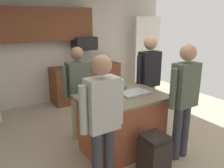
% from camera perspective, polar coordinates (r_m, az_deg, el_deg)
% --- Properties ---
extents(floor, '(7.04, 7.04, 0.00)m').
position_cam_1_polar(floor, '(4.00, 2.40, -15.34)').
color(floor, '#B7A88E').
rests_on(floor, ground).
extents(back_wall, '(6.40, 0.10, 2.60)m').
position_cam_1_polar(back_wall, '(5.96, -13.34, 8.26)').
color(back_wall, silver).
rests_on(back_wall, ground).
extents(french_door_window_panel, '(0.90, 0.06, 2.00)m').
position_cam_1_polar(french_door_window_panel, '(6.97, 8.67, 7.99)').
color(french_door_window_panel, white).
rests_on(french_door_window_panel, ground).
extents(cabinet_run_upper, '(2.40, 0.38, 0.75)m').
position_cam_1_polar(cabinet_run_upper, '(5.59, -17.01, 13.93)').
color(cabinet_run_upper, brown).
extents(cabinet_run_lower, '(1.80, 0.63, 0.90)m').
position_cam_1_polar(cabinet_run_lower, '(6.07, -6.45, 0.54)').
color(cabinet_run_lower, brown).
rests_on(cabinet_run_lower, ground).
extents(microwave_over_range, '(0.56, 0.40, 0.32)m').
position_cam_1_polar(microwave_over_range, '(5.89, -6.86, 9.97)').
color(microwave_over_range, black).
extents(kitchen_island, '(1.31, 0.93, 0.94)m').
position_cam_1_polar(kitchen_island, '(3.70, 2.56, -9.70)').
color(kitchen_island, '#AD5638').
rests_on(kitchen_island, ground).
extents(person_host_foreground, '(0.57, 0.23, 1.74)m').
position_cam_1_polar(person_host_foreground, '(3.48, 17.44, -2.65)').
color(person_host_foreground, '#383842').
rests_on(person_host_foreground, ground).
extents(person_elder_center, '(0.57, 0.22, 1.63)m').
position_cam_1_polar(person_elder_center, '(3.96, -8.29, -0.89)').
color(person_elder_center, tan).
rests_on(person_elder_center, ground).
extents(person_guest_right, '(0.57, 0.23, 1.75)m').
position_cam_1_polar(person_guest_right, '(4.32, 9.13, 1.72)').
color(person_guest_right, tan).
rests_on(person_guest_right, ground).
extents(person_guest_left, '(0.57, 0.22, 1.71)m').
position_cam_1_polar(person_guest_left, '(2.69, -2.39, -8.07)').
color(person_guest_left, '#383842').
rests_on(person_guest_left, ground).
extents(mug_blue_stoneware, '(0.12, 0.08, 0.10)m').
position_cam_1_polar(mug_blue_stoneware, '(3.55, -5.64, -1.96)').
color(mug_blue_stoneware, '#4C6B99').
rests_on(mug_blue_stoneware, kitchen_island).
extents(tumbler_amber, '(0.07, 0.07, 0.15)m').
position_cam_1_polar(tumbler_amber, '(3.68, -1.48, -0.85)').
color(tumbler_amber, black).
rests_on(tumbler_amber, kitchen_island).
extents(mug_ceramic_white, '(0.13, 0.09, 0.10)m').
position_cam_1_polar(mug_ceramic_white, '(3.69, 2.71, -1.22)').
color(mug_ceramic_white, '#4C6B99').
rests_on(mug_ceramic_white, kitchen_island).
extents(serving_tray, '(0.44, 0.30, 0.04)m').
position_cam_1_polar(serving_tray, '(3.59, 5.43, -2.28)').
color(serving_tray, '#B7B7BC').
rests_on(serving_tray, kitchen_island).
extents(trash_bin, '(0.34, 0.34, 0.61)m').
position_cam_1_polar(trash_bin, '(3.28, 10.33, -17.14)').
color(trash_bin, black).
rests_on(trash_bin, ground).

